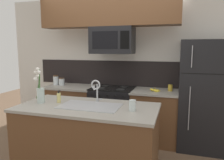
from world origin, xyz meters
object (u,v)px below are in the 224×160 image
(coffee_tin, at_px, (170,88))
(sink_faucet, at_px, (96,88))
(storage_jar_tall, at_px, (56,80))
(flower_vase, at_px, (40,92))
(stove_range, at_px, (113,112))
(banana_bunch, at_px, (155,90))
(microwave, at_px, (112,40))
(dish_soap_bottle, at_px, (59,98))
(storage_jar_medium, at_px, (62,82))
(refrigerator, at_px, (204,95))
(drinking_glass, at_px, (132,105))

(coffee_tin, distance_m, sink_faucet, 1.43)
(storage_jar_tall, xyz_separation_m, flower_vase, (0.56, -1.31, 0.05))
(storage_jar_tall, bearing_deg, sink_faucet, -40.18)
(storage_jar_tall, bearing_deg, stove_range, -1.66)
(stove_range, relative_size, banana_bunch, 4.89)
(microwave, bearing_deg, coffee_tin, 4.05)
(coffee_tin, bearing_deg, flower_vase, -140.76)
(coffee_tin, xyz_separation_m, flower_vase, (-1.63, -1.33, 0.09))
(coffee_tin, relative_size, sink_faucet, 0.36)
(stove_range, bearing_deg, dish_soap_bottle, -108.20)
(banana_bunch, xyz_separation_m, sink_faucet, (-0.68, -0.97, 0.18))
(microwave, height_order, storage_jar_medium, microwave)
(banana_bunch, xyz_separation_m, coffee_tin, (0.25, 0.11, 0.03))
(refrigerator, xyz_separation_m, flower_vase, (-2.17, -1.30, 0.18))
(storage_jar_tall, height_order, dish_soap_bottle, storage_jar_tall)
(refrigerator, distance_m, coffee_tin, 0.55)
(flower_vase, bearing_deg, stove_range, 64.00)
(banana_bunch, bearing_deg, stove_range, 175.48)
(banana_bunch, height_order, coffee_tin, coffee_tin)
(flower_vase, bearing_deg, storage_jar_tall, 113.14)
(storage_jar_medium, xyz_separation_m, sink_faucet, (1.13, -1.07, 0.13))
(stove_range, xyz_separation_m, flower_vase, (-0.62, -1.28, 0.60))
(dish_soap_bottle, bearing_deg, drinking_glass, -5.20)
(coffee_tin, xyz_separation_m, drinking_glass, (-0.38, -1.34, 0.01))
(banana_bunch, bearing_deg, refrigerator, 5.82)
(refrigerator, height_order, banana_bunch, refrigerator)
(sink_faucet, distance_m, flower_vase, 0.75)
(storage_jar_tall, xyz_separation_m, storage_jar_medium, (0.13, 0.00, -0.02))
(microwave, distance_m, sink_faucet, 1.21)
(refrigerator, distance_m, drinking_glass, 1.60)
(storage_jar_tall, xyz_separation_m, banana_bunch, (1.94, -0.09, -0.07))
(dish_soap_bottle, xyz_separation_m, flower_vase, (-0.23, -0.08, 0.08))
(storage_jar_tall, distance_m, drinking_glass, 2.25)
(flower_vase, bearing_deg, drinking_glass, -0.50)
(stove_range, height_order, sink_faucet, sink_faucet)
(microwave, height_order, sink_faucet, microwave)
(microwave, xyz_separation_m, storage_jar_tall, (-1.19, 0.06, -0.76))
(refrigerator, xyz_separation_m, coffee_tin, (-0.54, 0.03, 0.09))
(banana_bunch, bearing_deg, dish_soap_bottle, -135.34)
(coffee_tin, xyz_separation_m, sink_faucet, (-0.93, -1.08, 0.14))
(refrigerator, bearing_deg, storage_jar_tall, 179.70)
(sink_faucet, bearing_deg, dish_soap_bottle, -160.61)
(stove_range, relative_size, dish_soap_bottle, 5.64)
(sink_faucet, distance_m, dish_soap_bottle, 0.52)
(storage_jar_medium, xyz_separation_m, banana_bunch, (1.81, -0.09, -0.05))
(flower_vase, bearing_deg, storage_jar_medium, 108.22)
(stove_range, distance_m, flower_vase, 1.54)
(storage_jar_medium, xyz_separation_m, drinking_glass, (1.68, -1.33, -0.01))
(flower_vase, bearing_deg, refrigerator, 30.97)
(dish_soap_bottle, bearing_deg, flower_vase, -160.44)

